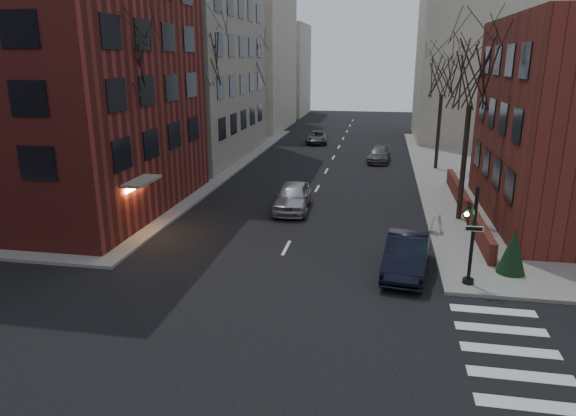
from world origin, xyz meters
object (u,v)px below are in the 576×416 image
Objects in this scene: car_lane_far at (317,137)px; tree_right_a at (472,75)px; tree_right_b at (443,75)px; streetlamp_near at (194,129)px; car_lane_gray at (379,155)px; tree_left_b at (202,57)px; tree_left_a at (122,66)px; parked_sedan at (406,255)px; car_lane_silver at (293,197)px; streetlamp_far at (261,104)px; evergreen_shrub at (513,251)px; traffic_signal at (471,242)px; tree_left_c at (250,67)px; sandwich_board at (436,224)px.

tree_right_a is at bearing -72.91° from car_lane_far.
tree_right_b reaches higher than streetlamp_near.
car_lane_far is (-6.76, 9.39, -0.01)m from car_lane_gray.
tree_right_b is (17.60, 6.00, -1.33)m from tree_left_b.
tree_left_a is 2.29× the size of car_lane_gray.
car_lane_silver reaches higher than parked_sedan.
streetlamp_near reaches higher than car_lane_silver.
streetlamp_near is (0.60, -4.00, -4.68)m from tree_left_b.
streetlamp_far reaches higher than parked_sedan.
car_lane_far is at bearing 71.04° from tree_left_b.
tree_left_b reaches higher than evergreen_shrub.
evergreen_shrub is (18.72, -15.59, -7.80)m from tree_left_b.
tree_left_a reaches higher than car_lane_far.
streetlamp_near is at bearing 151.59° from car_lane_silver.
car_lane_silver is (8.00, 4.42, -7.63)m from tree_left_a.
traffic_signal is 2.79m from parked_sedan.
tree_left_b is 2.41× the size of car_lane_gray.
car_lane_far is at bearing 91.46° from car_lane_silver.
tree_left_b reaches higher than streetlamp_near.
car_lane_silver is (-9.60, 0.42, -7.19)m from tree_right_a.
tree_left_c reaches higher than streetlamp_near.
tree_right_a is at bearing -5.06° from car_lane_silver.
car_lane_gray is at bearing -60.82° from car_lane_far.
evergreen_shrub is (18.12, -31.59, -3.12)m from streetlamp_far.
tree_right_b is 17.98m from car_lane_far.
sandwich_board is (15.50, -6.81, -3.61)m from streetlamp_near.
tree_left_b is 6.18m from streetlamp_near.
car_lane_silver is at bearing -102.63° from car_lane_gray.
tree_right_a is 2.17× the size of car_lane_gray.
tree_right_b is 20.01m from streetlamp_far.
car_lane_gray is at bearing 100.14° from parked_sedan.
car_lane_gray is at bearing 57.89° from tree_left_a.
evergreen_shrub is at bearing -39.80° from tree_left_b.
streetlamp_far is 36.55m from evergreen_shrub.
car_lane_silver is at bearing -92.54° from car_lane_far.
tree_right_a is 14.01m from tree_right_b.
streetlamp_far is at bearing -166.57° from car_lane_far.
traffic_signal is 0.87× the size of car_lane_far.
streetlamp_near is (-17.00, 4.00, -3.79)m from tree_right_a.
tree_right_a is 11.25m from parked_sedan.
traffic_signal is 0.81× the size of car_lane_silver.
tree_left_a is at bearing -90.00° from tree_left_b.
tree_left_c is 4.33m from streetlamp_far.
traffic_signal reaches higher than parked_sedan.
tree_left_a is (-16.74, 5.01, 6.56)m from traffic_signal.
streetlamp_far is (-17.00, 10.00, -3.35)m from tree_right_b.
streetlamp_near is at bearing 173.86° from sandwich_board.
car_lane_gray is 24.92m from evergreen_shrub.
tree_right_b is 4.75× the size of evergreen_shrub.
car_lane_far is (-10.54, 35.04, -1.27)m from traffic_signal.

